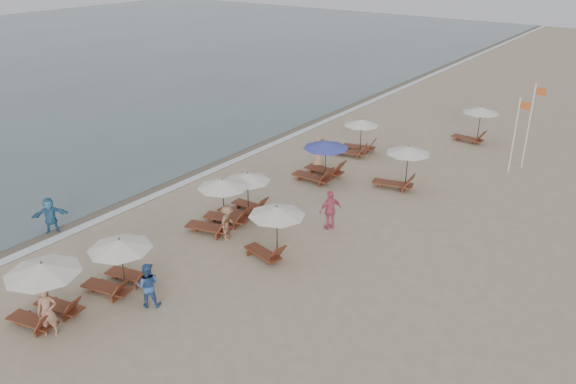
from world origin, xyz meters
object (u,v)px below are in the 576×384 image
Objects in this scene: lounger_station_2 at (219,206)px; lounger_station_4 at (321,160)px; inland_station_0 at (272,224)px; beachgoer_far_a at (330,210)px; beachgoer_mid_b at (227,222)px; inland_station_1 at (401,164)px; flag_pole_near at (516,131)px; lounger_station_1 at (119,262)px; beachgoer_far_b at (319,153)px; waterline_walker at (50,215)px; inland_station_2 at (476,120)px; lounger_station_0 at (44,288)px; lounger_station_5 at (357,137)px; beachgoer_mid_a at (148,285)px; lounger_station_3 at (245,193)px; beachgoer_near at (47,311)px.

lounger_station_4 is (0.44, 7.35, -0.06)m from lounger_station_2.
inland_station_0 is 3.56m from beachgoer_far_a.
beachgoer_mid_b is at bearing 176.67° from inland_station_0.
beachgoer_mid_b is (-3.47, -9.15, -0.57)m from inland_station_1.
lounger_station_2 is at bearing -119.96° from flag_pole_near.
lounger_station_1 is 0.92× the size of inland_station_1.
lounger_station_4 is 1.46m from beachgoer_far_b.
lounger_station_1 reaches higher than waterline_walker.
flag_pole_near is at bearing 71.94° from inland_station_0.
waterline_walker reaches higher than beachgoer_mid_b.
inland_station_0 reaches higher than lounger_station_4.
inland_station_1 is 1.05× the size of inland_station_2.
lounger_station_0 is 1.03× the size of lounger_station_5.
lounger_station_1 is 1.03× the size of lounger_station_5.
lounger_station_0 is 8.23m from lounger_station_2.
lounger_station_1 reaches higher than beachgoer_far_b.
lounger_station_0 is 2.70m from lounger_station_1.
inland_station_2 is (4.92, 26.23, 0.11)m from lounger_station_0.
lounger_station_0 is at bearing -104.68° from inland_station_1.
beachgoer_far_b is (-2.35, 14.17, 0.12)m from beachgoer_mid_a.
lounger_station_2 is at bearing -116.56° from inland_station_1.
lounger_station_4 reaches higher than beachgoer_far_a.
waterline_walker is at bearing -127.32° from inland_station_1.
inland_station_0 reaches higher than lounger_station_3.
flag_pole_near is (7.31, 14.67, 1.54)m from beachgoer_mid_b.
lounger_station_5 is at bearing 104.98° from inland_station_0.
inland_station_2 reaches higher than lounger_station_1.
beachgoer_far_b is 0.45× the size of flag_pole_near.
lounger_station_0 reaches higher than waterline_walker.
lounger_station_3 is (-0.33, 7.32, -0.01)m from lounger_station_1.
lounger_station_2 is 7.24m from waterline_walker.
lounger_station_0 is 1.68× the size of beachgoer_mid_b.
lounger_station_4 is at bearing 86.60° from lounger_station_2.
inland_station_1 is 1.55× the size of beachgoer_far_a.
inland_station_0 is 1.55× the size of beachgoer_mid_a.
lounger_station_1 is 1.09× the size of lounger_station_3.
lounger_station_4 reaches higher than lounger_station_3.
beachgoer_mid_a is at bearing 52.16° from lounger_station_0.
lounger_station_5 is 20.41m from beachgoer_near.
beachgoer_far_a reaches higher than beachgoer_near.
lounger_station_2 reaches higher than beachgoer_mid_b.
beachgoer_mid_b is at bearing -163.48° from beachgoer_far_b.
lounger_station_2 is at bearing -88.41° from lounger_station_3.
lounger_station_0 is at bearing 109.41° from beachgoer_near.
beachgoer_mid_a is at bearing 15.22° from beachgoer_far_a.
lounger_station_1 is 14.81m from inland_station_1.
beachgoer_mid_b is (0.96, 7.76, -0.53)m from lounger_station_0.
lounger_station_4 is 11.53m from inland_station_2.
inland_station_2 reaches higher than beachgoer_mid_a.
flag_pole_near is (7.75, 6.85, 1.26)m from lounger_station_4.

